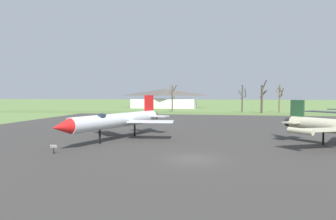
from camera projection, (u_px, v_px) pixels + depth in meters
ground_plane at (193, 160)px, 22.22m from camera, size 600.00×600.00×0.00m
asphalt_apron at (203, 130)px, 40.87m from camera, size 70.88×63.19×0.05m
grass_verge_strip at (209, 113)px, 77.87m from camera, size 130.88×12.00×0.06m
jet_fighter_front_left at (117, 120)px, 31.57m from camera, size 11.55×16.02×5.15m
info_placard_front_left at (54, 148)px, 24.16m from camera, size 0.60×0.26×0.85m
bare_tree_far_left at (172, 97)px, 85.11m from camera, size 2.60×2.58×8.31m
bare_tree_left_of_center at (242, 98)px, 82.25m from camera, size 2.51×2.32×8.16m
bare_tree_center at (262, 98)px, 79.13m from camera, size 1.92×2.05×9.49m
bare_tree_right_of_center at (280, 97)px, 81.48m from camera, size 2.31×2.36×8.21m
visitor_building at (164, 98)px, 111.18m from camera, size 26.51×11.50×7.67m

